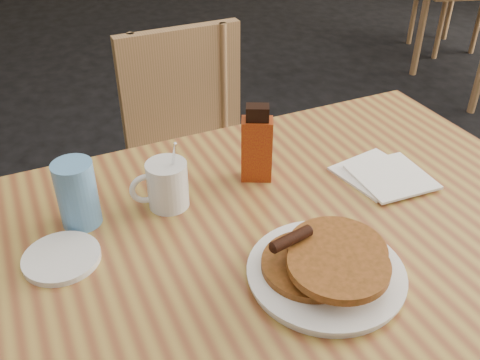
{
  "coord_description": "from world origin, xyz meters",
  "views": [
    {
      "loc": [
        -0.31,
        -0.76,
        1.43
      ],
      "look_at": [
        -0.04,
        0.03,
        0.86
      ],
      "focal_mm": 40.0,
      "sensor_mm": 36.0,
      "label": 1
    }
  ],
  "objects_px": {
    "syrup_bottle": "(257,146)",
    "main_table": "(272,246)",
    "coffee_mug": "(166,184)",
    "blue_tumbler": "(77,194)",
    "pancake_plate": "(327,267)",
    "chair_main_far": "(191,146)"
  },
  "relations": [
    {
      "from": "coffee_mug",
      "to": "main_table",
      "type": "bearing_deg",
      "value": -25.95
    },
    {
      "from": "main_table",
      "to": "chair_main_far",
      "type": "xyz_separation_m",
      "value": [
        0.01,
        0.74,
        -0.18
      ]
    },
    {
      "from": "main_table",
      "to": "blue_tumbler",
      "type": "relative_size",
      "value": 10.26
    },
    {
      "from": "main_table",
      "to": "coffee_mug",
      "type": "height_order",
      "value": "coffee_mug"
    },
    {
      "from": "pancake_plate",
      "to": "blue_tumbler",
      "type": "relative_size",
      "value": 2.02
    },
    {
      "from": "pancake_plate",
      "to": "blue_tumbler",
      "type": "height_order",
      "value": "blue_tumbler"
    },
    {
      "from": "main_table",
      "to": "pancake_plate",
      "type": "bearing_deg",
      "value": -74.45
    },
    {
      "from": "coffee_mug",
      "to": "blue_tumbler",
      "type": "height_order",
      "value": "coffee_mug"
    },
    {
      "from": "pancake_plate",
      "to": "coffee_mug",
      "type": "relative_size",
      "value": 1.76
    },
    {
      "from": "main_table",
      "to": "syrup_bottle",
      "type": "xyz_separation_m",
      "value": [
        0.04,
        0.19,
        0.12
      ]
    },
    {
      "from": "pancake_plate",
      "to": "blue_tumbler",
      "type": "bearing_deg",
      "value": 142.66
    },
    {
      "from": "blue_tumbler",
      "to": "chair_main_far",
      "type": "bearing_deg",
      "value": 57.9
    },
    {
      "from": "syrup_bottle",
      "to": "blue_tumbler",
      "type": "relative_size",
      "value": 1.29
    },
    {
      "from": "main_table",
      "to": "pancake_plate",
      "type": "xyz_separation_m",
      "value": [
        0.04,
        -0.15,
        0.06
      ]
    },
    {
      "from": "chair_main_far",
      "to": "syrup_bottle",
      "type": "distance_m",
      "value": 0.62
    },
    {
      "from": "main_table",
      "to": "coffee_mug",
      "type": "relative_size",
      "value": 8.92
    },
    {
      "from": "main_table",
      "to": "blue_tumbler",
      "type": "distance_m",
      "value": 0.4
    },
    {
      "from": "chair_main_far",
      "to": "blue_tumbler",
      "type": "bearing_deg",
      "value": -128.44
    },
    {
      "from": "pancake_plate",
      "to": "syrup_bottle",
      "type": "distance_m",
      "value": 0.35
    },
    {
      "from": "syrup_bottle",
      "to": "main_table",
      "type": "bearing_deg",
      "value": -80.02
    },
    {
      "from": "coffee_mug",
      "to": "syrup_bottle",
      "type": "relative_size",
      "value": 0.89
    },
    {
      "from": "pancake_plate",
      "to": "coffee_mug",
      "type": "height_order",
      "value": "coffee_mug"
    }
  ]
}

